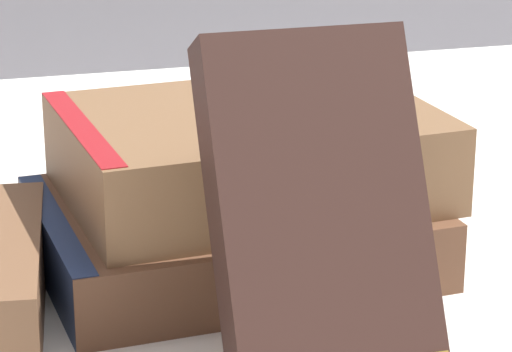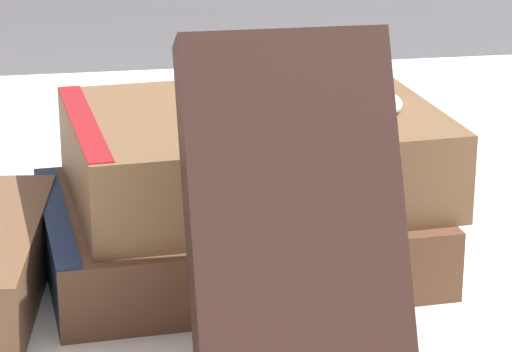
{
  "view_description": "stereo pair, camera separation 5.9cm",
  "coord_description": "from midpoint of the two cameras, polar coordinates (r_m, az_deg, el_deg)",
  "views": [
    {
      "loc": [
        -0.16,
        -0.56,
        0.25
      ],
      "look_at": [
        -0.01,
        -0.02,
        0.05
      ],
      "focal_mm": 85.0,
      "sensor_mm": 36.0,
      "label": 1
    },
    {
      "loc": [
        -0.11,
        -0.58,
        0.25
      ],
      "look_at": [
        -0.01,
        -0.02,
        0.05
      ],
      "focal_mm": 85.0,
      "sensor_mm": 36.0,
      "label": 2
    }
  ],
  "objects": [
    {
      "name": "ground_plane",
      "position": [
        0.64,
        -2.23,
        -4.03
      ],
      "size": [
        3.0,
        3.0,
        0.0
      ],
      "primitive_type": "plane",
      "color": "white"
    },
    {
      "name": "book_flat_bottom",
      "position": [
        0.63,
        -4.38,
        -2.78
      ],
      "size": [
        0.2,
        0.16,
        0.04
      ],
      "rotation": [
        0.0,
        0.0,
        0.07
      ],
      "color": "brown",
      "rests_on": "ground_plane"
    },
    {
      "name": "book_flat_top",
      "position": [
        0.62,
        -3.56,
        0.99
      ],
      "size": [
        0.19,
        0.15,
        0.05
      ],
      "rotation": [
        0.0,
        0.0,
        0.08
      ],
      "color": "brown",
      "rests_on": "book_flat_bottom"
    },
    {
      "name": "book_leaning_front",
      "position": [
        0.5,
        -0.37,
        -2.32
      ],
      "size": [
        0.09,
        0.09,
        0.15
      ],
      "rotation": [
        -0.47,
        0.0,
        0.0
      ],
      "color": "#331E19",
      "rests_on": "ground_plane"
    },
    {
      "name": "pocket_watch",
      "position": [
        0.62,
        1.31,
        3.6
      ],
      "size": [
        0.05,
        0.06,
        0.01
      ],
      "color": "silver",
      "rests_on": "book_flat_top"
    },
    {
      "name": "reading_glasses",
      "position": [
        0.75,
        -12.66,
        -0.66
      ],
      "size": [
        0.12,
        0.08,
        0.0
      ],
      "rotation": [
        0.0,
        0.0,
        0.3
      ],
      "color": "#4C3828",
      "rests_on": "ground_plane"
    }
  ]
}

